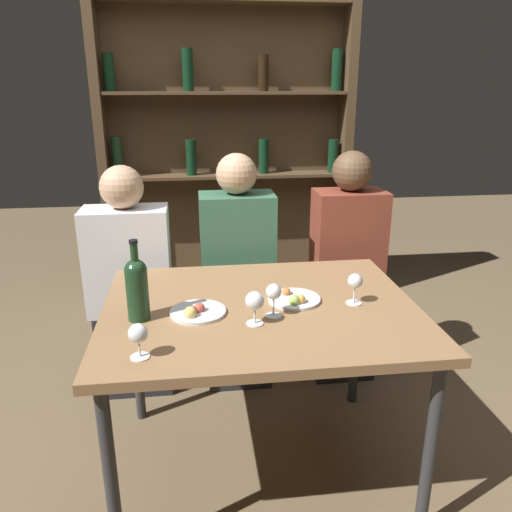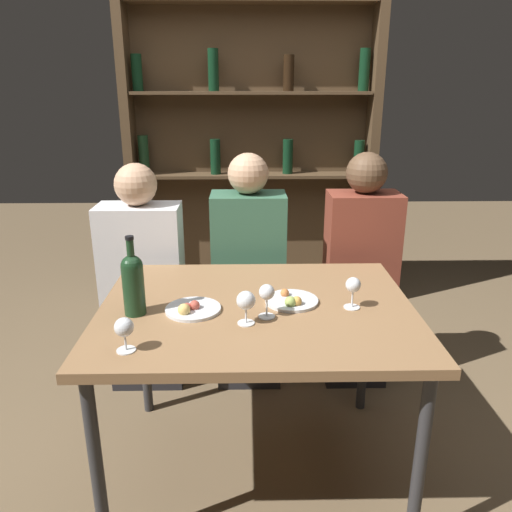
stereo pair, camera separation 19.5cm
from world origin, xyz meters
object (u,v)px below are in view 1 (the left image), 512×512
Objects in this scene: food_plate_1 at (294,299)px; wine_glass_3 at (274,293)px; wine_bottle at (137,286)px; seated_person_left at (131,291)px; seated_person_center at (238,281)px; food_plate_0 at (197,312)px; seated_person_right at (346,275)px; wine_glass_2 at (255,302)px; wine_glass_0 at (138,335)px; wine_glass_1 at (355,283)px.

wine_glass_3 is at bearing -130.60° from food_plate_1.
seated_person_left is at bearing 99.76° from wine_bottle.
wine_bottle is 0.59m from food_plate_1.
seated_person_center is at bearing -0.00° from seated_person_left.
food_plate_0 is 0.17× the size of seated_person_right.
food_plate_1 is at bearing 43.98° from wine_glass_2.
wine_bottle is at bearing -176.65° from food_plate_0.
seated_person_left is at bearing 180.00° from seated_person_center.
food_plate_0 is 1.01× the size of food_plate_1.
wine_glass_0 is 0.90× the size of wine_glass_3.
seated_person_right is at bearing 56.31° from wine_glass_3.
seated_person_right reaches higher than wine_glass_2.
wine_glass_1 is at bearing 2.04° from food_plate_0.
wine_glass_1 is at bearing -11.50° from food_plate_1.
seated_person_center is at bearing 60.26° from wine_bottle.
seated_person_center is (-0.16, 0.65, -0.17)m from food_plate_1.
wine_glass_0 is at bearing -111.31° from seated_person_center.
food_plate_1 is at bearing 168.50° from wine_glass_1.
wine_glass_2 is at bearing -162.74° from wine_glass_1.
wine_glass_0 reaches higher than food_plate_0.
wine_bottle is 0.24× the size of seated_person_right.
wine_bottle is at bearing 95.55° from wine_glass_0.
wine_glass_0 is at bearing -154.30° from wine_glass_2.
wine_glass_0 is at bearing -133.90° from seated_person_right.
wine_glass_0 is 0.50m from wine_glass_3.
wine_glass_3 reaches higher than wine_glass_2.
wine_glass_3 is at bearing -167.43° from wine_glass_1.
seated_person_left is (-0.92, 0.69, -0.27)m from wine_glass_1.
seated_person_right reaches higher than food_plate_1.
seated_person_left is 0.54m from seated_person_center.
food_plate_1 is at bearing -122.32° from seated_person_right.
wine_glass_3 is (0.45, 0.23, 0.01)m from wine_glass_0.
seated_person_center is at bearing 68.69° from wine_glass_0.
wine_bottle is at bearing 175.36° from wine_glass_3.
seated_person_center is (-0.38, 0.69, -0.25)m from wine_glass_1.
wine_glass_3 is 0.17m from food_plate_1.
wine_glass_2 is at bearing -12.58° from wine_bottle.
seated_person_left is (-0.33, 0.71, -0.20)m from food_plate_0.
seated_person_left is at bearing 180.00° from seated_person_right.
seated_person_center reaches higher than seated_person_left.
wine_glass_3 is 0.29m from food_plate_0.
seated_person_center reaches higher than wine_glass_3.
wine_glass_2 is 0.10× the size of seated_person_right.
food_plate_0 is at bearing 169.52° from wine_glass_3.
food_plate_0 is at bearing 57.96° from wine_glass_0.
wine_bottle is 1.44× the size of food_plate_1.
wine_glass_1 is 0.99× the size of wine_glass_2.
wine_glass_1 is at bearing 17.26° from wine_glass_2.
seated_person_right is (1.11, -0.00, 0.03)m from seated_person_left.
food_plate_1 is (0.55, 0.35, -0.07)m from wine_glass_0.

